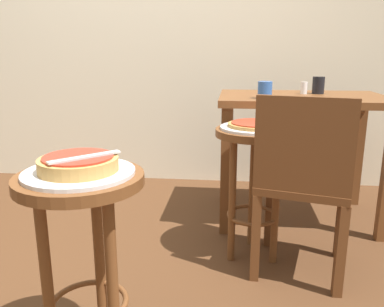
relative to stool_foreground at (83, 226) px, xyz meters
name	(u,v)px	position (x,y,z in m)	size (l,w,h in m)	color
ground_plane	(79,289)	(-0.21, 0.39, -0.49)	(6.00, 6.00, 0.00)	#4C2D19
stool_foreground	(83,226)	(0.00, 0.00, 0.00)	(0.39, 0.39, 0.66)	brown
serving_plate_foreground	(79,173)	(0.00, 0.00, 0.18)	(0.34, 0.34, 0.01)	silver
pizza_foreground	(78,164)	(0.00, 0.00, 0.20)	(0.24, 0.24, 0.05)	tan
stool_middle	(255,163)	(0.56, 0.79, 0.00)	(0.39, 0.39, 0.66)	brown
serving_plate_middle	(256,128)	(0.56, 0.79, 0.18)	(0.35, 0.35, 0.01)	silver
pizza_middle	(256,124)	(0.56, 0.79, 0.19)	(0.27, 0.27, 0.02)	#B78442
dining_table	(301,118)	(0.86, 1.31, 0.15)	(0.97, 0.65, 0.77)	brown
cup_near_edge	(265,90)	(0.62, 1.12, 0.33)	(0.08, 0.08, 0.09)	#3360B2
cup_far_edge	(318,85)	(0.96, 1.42, 0.33)	(0.07, 0.07, 0.10)	black
condiment_shaker	(304,88)	(0.87, 1.39, 0.32)	(0.04, 0.04, 0.07)	white
wooden_chair	(303,180)	(0.77, 0.62, -0.03)	(0.49, 0.49, 0.85)	#5B3319
pizza_server_knife	(85,157)	(0.03, -0.02, 0.23)	(0.22, 0.02, 0.01)	silver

